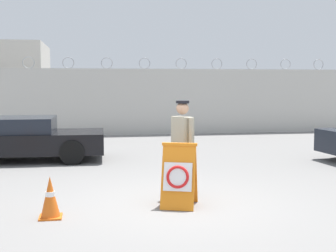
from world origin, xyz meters
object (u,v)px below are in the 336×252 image
(traffic_cone_near, at_px, (50,197))
(barricade_sign, at_px, (179,175))
(parked_car_front_coupe, at_px, (22,139))
(security_guard, at_px, (183,143))

(traffic_cone_near, bearing_deg, barricade_sign, 8.65)
(parked_car_front_coupe, bearing_deg, traffic_cone_near, -76.80)
(barricade_sign, xyz_separation_m, parked_car_front_coupe, (-3.34, 5.44, 0.05))
(barricade_sign, bearing_deg, parked_car_front_coupe, 141.24)
(barricade_sign, relative_size, parked_car_front_coupe, 0.25)
(traffic_cone_near, xyz_separation_m, parked_car_front_coupe, (-1.19, 5.77, 0.28))
(barricade_sign, height_order, security_guard, security_guard)
(parked_car_front_coupe, bearing_deg, barricade_sign, -56.91)
(parked_car_front_coupe, bearing_deg, security_guard, -52.38)
(barricade_sign, bearing_deg, traffic_cone_near, -151.61)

